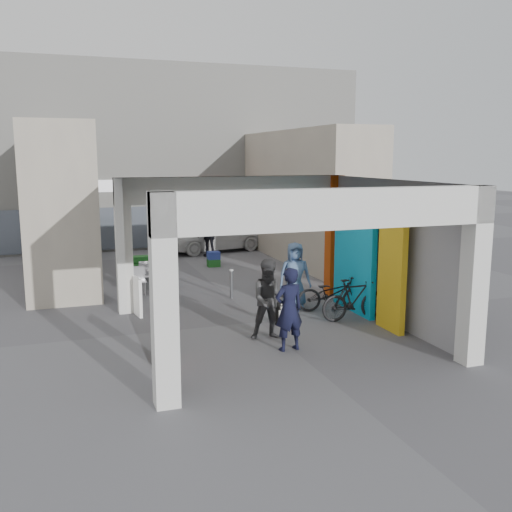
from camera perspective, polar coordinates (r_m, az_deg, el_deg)
name	(u,v)px	position (r m, az deg, el deg)	size (l,w,h in m)	color
ground	(259,322)	(14.15, 0.32, -6.62)	(90.00, 90.00, 0.00)	#5A595F
arcade_canopy	(293,233)	(13.10, 3.75, 2.32)	(6.40, 6.45, 6.40)	silver
far_building	(160,157)	(27.17, -9.56, 9.73)	(18.00, 4.08, 8.00)	silver
plaza_bldg_left	(60,202)	(20.37, -19.00, 5.09)	(2.00, 9.00, 5.00)	#B6AB96
plaza_bldg_right	(305,196)	(22.25, 4.95, 5.96)	(2.00, 9.00, 5.00)	#B6AB96
bollard_left	(173,289)	(15.76, -8.30, -3.33)	(0.09, 0.09, 0.89)	gray
bollard_center	(231,284)	(16.37, -2.47, -2.85)	(0.09, 0.09, 0.82)	gray
bollard_right	(288,280)	(16.62, 3.19, -2.43)	(0.09, 0.09, 0.95)	gray
advert_board_near	(164,342)	(11.25, -9.23, -8.48)	(0.19, 0.55, 1.00)	silver
advert_board_far	(138,297)	(14.88, -11.73, -3.99)	(0.17, 0.56, 1.00)	silver
cafe_set	(153,281)	(17.60, -10.28, -2.48)	(1.38, 1.12, 0.84)	#A3A3A8
produce_stand	(148,271)	(19.00, -10.76, -1.50)	(1.23, 0.67, 0.81)	black
crate_stack	(214,259)	(21.13, -4.27, -0.31)	(0.46, 0.36, 0.56)	#1B6121
border_collie	(279,315)	(13.89, 2.33, -5.92)	(0.22, 0.44, 0.61)	black
man_with_dog	(289,309)	(11.96, 3.32, -5.34)	(0.65, 0.42, 1.77)	black
man_back_turned	(270,300)	(12.66, 1.42, -4.38)	(0.88, 0.68, 1.81)	#3B3C3E
man_elderly	(295,275)	(15.31, 3.90, -1.93)	(0.87, 0.57, 1.78)	#4F6C9A
man_crates	(209,235)	(23.18, -4.68, 2.09)	(1.03, 0.43, 1.75)	black
bicycle_front	(332,293)	(15.16, 7.57, -3.72)	(0.63, 1.82, 0.95)	black
bicycle_rear	(354,299)	(14.41, 9.79, -4.29)	(0.50, 1.76, 1.06)	black
white_van	(212,234)	(24.48, -4.42, 2.25)	(1.81, 4.50, 1.53)	silver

